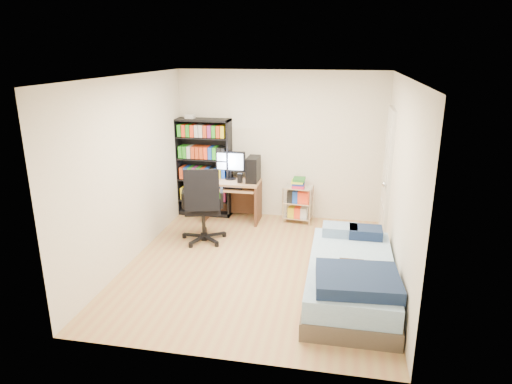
% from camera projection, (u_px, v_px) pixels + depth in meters
% --- Properties ---
extents(room, '(3.58, 4.08, 2.58)m').
position_uv_depth(room, '(258.00, 177.00, 5.83)').
color(room, tan).
rests_on(room, ground).
extents(media_shelf, '(0.95, 0.32, 1.76)m').
position_uv_depth(media_shelf, '(204.00, 166.00, 7.90)').
color(media_shelf, black).
rests_on(media_shelf, room).
extents(computer_desk, '(0.94, 0.54, 1.18)m').
position_uv_depth(computer_desk, '(238.00, 184.00, 7.70)').
color(computer_desk, tan).
rests_on(computer_desk, room).
extents(office_chair, '(0.86, 0.86, 1.18)m').
position_uv_depth(office_chair, '(203.00, 218.00, 6.88)').
color(office_chair, black).
rests_on(office_chair, room).
extents(wire_cart, '(0.50, 0.39, 0.76)m').
position_uv_depth(wire_cart, '(298.00, 194.00, 7.64)').
color(wire_cart, silver).
rests_on(wire_cart, room).
extents(bed, '(1.01, 2.03, 0.58)m').
position_uv_depth(bed, '(351.00, 277.00, 5.35)').
color(bed, brown).
rests_on(bed, room).
extents(door, '(0.12, 0.80, 2.00)m').
position_uv_depth(door, '(387.00, 175.00, 6.86)').
color(door, silver).
rests_on(door, room).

